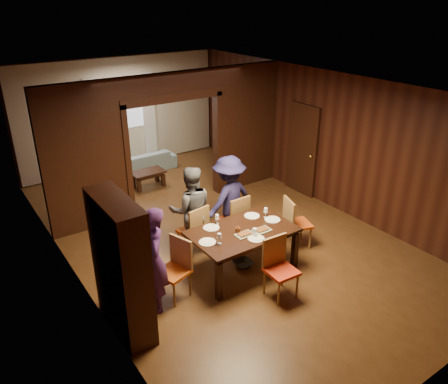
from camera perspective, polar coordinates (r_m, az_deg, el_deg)
floor at (r=8.71m, az=-0.98°, el=-5.23°), size 9.00×9.00×0.00m
ceiling at (r=7.69m, az=-1.14°, el=13.85°), size 5.50×9.00×0.02m
room_walls at (r=9.61m, az=-7.35°, el=7.30°), size 5.52×9.01×2.90m
person_purple at (r=6.43m, az=-9.19°, el=-8.88°), size 0.58×0.70×1.65m
person_grey at (r=7.77m, az=-4.36°, el=-2.39°), size 0.97×0.87×1.64m
person_navy at (r=8.11m, az=0.65°, el=-0.94°), size 1.18×0.81×1.68m
sofa at (r=11.78m, az=-10.66°, el=3.93°), size 1.76×0.70×0.51m
serving_bowl at (r=7.29m, az=2.61°, el=-4.40°), size 0.34×0.34×0.08m
dining_table at (r=7.44m, az=2.38°, el=-7.54°), size 1.73×1.07×0.76m
coffee_table at (r=10.79m, az=-9.89°, el=1.69°), size 0.80×0.50×0.40m
chair_left at (r=6.79m, az=-6.70°, el=-10.14°), size 0.56×0.56×0.97m
chair_right at (r=8.16m, az=9.64°, el=-3.93°), size 0.55×0.55×0.97m
chair_far_l at (r=7.84m, az=-4.15°, el=-4.88°), size 0.50×0.50×0.97m
chair_far_r at (r=8.19m, az=1.24°, el=-3.42°), size 0.45×0.45×0.97m
chair_near at (r=6.82m, az=7.53°, el=-10.00°), size 0.46×0.46×0.97m
hutch at (r=6.07m, az=-13.30°, el=-9.47°), size 0.40×1.20×2.00m
door_right at (r=10.21m, az=10.14°, el=5.46°), size 0.06×0.90×2.10m
window_far at (r=11.82m, az=-13.31°, el=11.09°), size 1.20×0.03×1.30m
curtain_left at (r=11.65m, az=-16.45°, el=8.26°), size 0.35×0.06×2.40m
curtain_right at (r=12.17m, az=-9.74°, el=9.59°), size 0.35×0.06×2.40m
plate_left at (r=6.90m, az=-2.19°, el=-6.55°), size 0.27×0.27×0.01m
plate_far_l at (r=7.30m, az=-1.67°, el=-4.68°), size 0.27×0.27×0.01m
plate_far_r at (r=7.68m, az=3.67°, el=-3.12°), size 0.27×0.27×0.01m
plate_right at (r=7.59m, az=6.34°, el=-3.60°), size 0.27×0.27×0.01m
plate_near at (r=7.01m, az=4.22°, el=-6.08°), size 0.27×0.27×0.01m
platter_a at (r=7.09m, az=2.70°, el=-5.52°), size 0.30×0.20×0.04m
platter_b at (r=7.24m, az=4.98°, el=-4.94°), size 0.30×0.20×0.04m
wineglass_left at (r=6.82m, az=-0.62°, el=-6.10°), size 0.08×0.08×0.18m
wineglass_far at (r=7.37m, az=-0.93°, el=-3.60°), size 0.08×0.08×0.18m
wineglass_right at (r=7.63m, az=5.47°, el=-2.70°), size 0.08×0.08×0.18m
tumbler at (r=7.05m, az=4.04°, el=-5.27°), size 0.07×0.07×0.14m
condiment_jar at (r=7.14m, az=1.82°, el=-4.94°), size 0.08×0.08×0.11m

